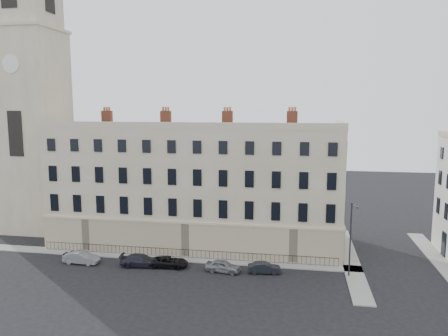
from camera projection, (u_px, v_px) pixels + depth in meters
The scene contains 14 objects.
ground at pixel (228, 279), 44.70m from camera, with size 160.00×160.00×0.00m, color black.
terrace at pixel (197, 185), 56.31m from camera, with size 36.22×12.22×17.00m.
church_tower at pixel (32, 98), 60.74m from camera, with size 8.00×8.13×44.00m.
pavement_terrace at pixel (151, 257), 51.24m from camera, with size 48.00×2.00×0.12m, color gray.
pavement_east_return at pixel (350, 259), 50.31m from camera, with size 2.00×24.00×0.12m, color gray.
pavement_adjacent at pixel (437, 259), 50.59m from camera, with size 2.00×20.00×0.12m, color gray.
railings at pixel (184, 253), 50.89m from camera, with size 35.00×0.04×0.96m.
car_a at pixel (77, 255), 50.27m from camera, with size 1.26×3.12×1.06m, color black.
car_b at pixel (81, 258), 49.16m from camera, with size 1.42×4.06×1.34m, color gray.
car_c at pixel (141, 260), 48.30m from camera, with size 1.86×4.58×1.33m, color #21212C.
car_d at pixel (169, 262), 48.08m from camera, with size 1.93×4.18×1.16m, color black.
car_e at pixel (223, 266), 46.64m from camera, with size 1.52×3.78×1.29m, color gray.
car_f at pixel (264, 268), 46.32m from camera, with size 1.23×3.52×1.16m, color black.
streetlamp at pixel (351, 236), 44.70m from camera, with size 0.61×1.66×7.87m.
Camera 1 is at (6.86, -42.07, 17.65)m, focal length 35.00 mm.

